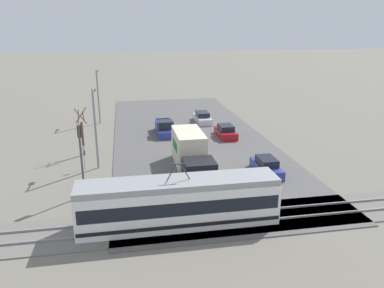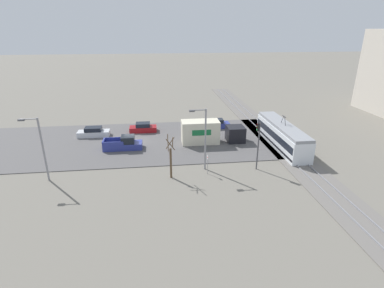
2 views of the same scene
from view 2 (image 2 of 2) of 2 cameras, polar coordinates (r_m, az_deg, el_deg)
The scene contains 14 objects.
ground_plane at distance 44.67m, azimuth -10.99°, elevation 0.42°, with size 320.00×320.00×0.00m, color slate.
road_surface at distance 44.66m, azimuth -10.99°, elevation 0.46°, with size 17.67×46.80×0.08m.
rail_bed at distance 47.72m, azimuth 14.62°, elevation 1.53°, with size 75.24×4.40×0.22m.
light_rail_tram at distance 43.52m, azimuth 16.77°, elevation 1.59°, with size 13.24×2.70×4.31m.
box_truck at distance 43.07m, azimuth 3.23°, elevation 2.22°, with size 2.60×9.08×3.24m.
pickup_truck at distance 41.97m, azimuth -12.89°, elevation 0.00°, with size 1.98×5.23×1.83m.
sedan_car_0 at distance 49.85m, azimuth 4.59°, elevation 3.79°, with size 1.72×4.38×1.46m.
sedan_car_1 at distance 48.45m, azimuth -9.29°, elevation 3.04°, with size 1.89×4.25×1.43m.
sedan_car_2 at distance 48.17m, azimuth -18.23°, elevation 2.11°, with size 1.84×4.73×1.43m.
traffic_light_pole at distance 34.92m, azimuth 12.47°, elevation 0.74°, with size 0.28×0.47×5.70m.
street_tree at distance 32.74m, azimuth -4.07°, elevation -2.86°, with size 1.18×0.98×4.98m.
street_lamp_near_crossing at distance 35.10m, azimuth -26.96°, elevation -0.17°, with size 0.36×1.95×7.13m.
street_lamp_mid_block at distance 33.90m, azimuth 2.21°, elevation 1.71°, with size 0.36×1.95×7.32m.
no_parking_sign at distance 33.92m, azimuth 3.00°, elevation -3.58°, with size 0.32×0.08×2.25m.
Camera 2 is at (41.69, 3.51, 15.65)m, focal length 28.00 mm.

